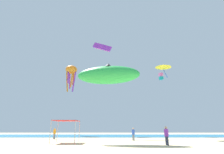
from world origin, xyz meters
The scene contains 12 objects.
ground centered at (0.00, 0.00, -0.05)m, with size 110.00×110.00×0.10m, color #D1BA8C.
ocean_strip centered at (0.00, 24.79, 0.01)m, with size 110.00×18.41×0.03m, color #1E6B93.
canopy_tent centered at (-4.60, 3.16, 2.39)m, with size 2.82×2.76×2.54m.
person_near_tent centered at (6.41, 0.10, 1.07)m, with size 0.43×0.48×1.82m.
person_leftmost centered at (3.90, 7.32, 1.02)m, with size 0.41×0.41×1.73m.
person_central centered at (-8.31, 10.79, 1.03)m, with size 0.42×0.46×1.75m.
kite_box_pink centered at (13.33, 23.81, 14.33)m, with size 1.15×1.09×1.86m.
kite_delta_yellow centered at (10.72, 12.93, 13.11)m, with size 4.01×4.00×2.41m.
kite_diamond_white centered at (-0.65, 25.91, 17.33)m, with size 3.09×3.04×3.66m.
kite_parafoil_purple centered at (-1.44, 19.30, 20.26)m, with size 4.62×1.20×2.82m.
kite_octopus_orange centered at (-10.39, 27.26, 16.92)m, with size 4.30×4.30×7.38m.
kite_inflatable_green centered at (0.39, 3.93, 8.56)m, with size 8.77×4.16×3.50m.
Camera 1 is at (0.89, -18.47, 1.59)m, focal length 27.95 mm.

